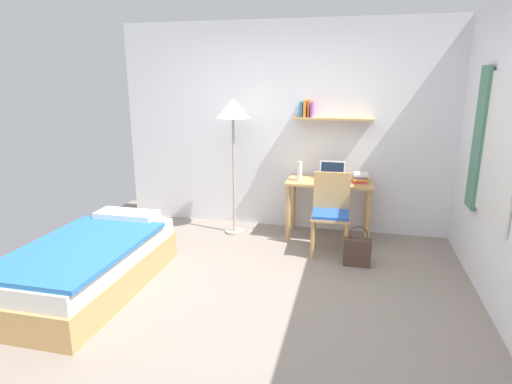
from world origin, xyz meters
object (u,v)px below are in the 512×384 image
bed (90,265)px  water_bottle (300,171)px  laptop (332,175)px  standing_lamp (233,115)px  handbag (357,251)px  desk (329,192)px  desk_chair (331,210)px  book_stack (360,178)px

bed → water_bottle: (1.69, 1.81, 0.59)m
laptop → water_bottle: 0.40m
water_bottle → standing_lamp: bearing=-177.3°
laptop → handbag: (0.34, -0.83, -0.62)m
water_bottle → handbag: (0.72, -0.70, -0.68)m
desk → standing_lamp: bearing=-175.3°
bed → water_bottle: water_bottle is taller
bed → desk_chair: size_ratio=2.03×
bed → book_stack: 3.11m
bed → standing_lamp: standing_lamp is taller
desk_chair → standing_lamp: size_ratio=0.54×
standing_lamp → handbag: (1.53, -0.67, -1.32)m
bed → laptop: laptop is taller
desk → handbag: size_ratio=2.34×
bed → book_stack: (2.40, 1.90, 0.53)m
handbag → standing_lamp: bearing=156.5°
laptop → water_bottle: water_bottle is taller
bed → water_bottle: bearing=47.0°
desk → bed: bearing=-137.6°
bed → desk: bearing=42.4°
desk → standing_lamp: 1.48m
book_stack → handbag: bearing=-89.2°
bed → desk: (2.05, 1.87, 0.34)m
desk_chair → desk: bearing=96.2°
book_stack → standing_lamp: bearing=-175.2°
water_bottle → handbag: 1.21m
standing_lamp → book_stack: 1.68m
water_bottle → book_stack: 0.72m
water_bottle → handbag: water_bottle is taller
desk_chair → handbag: 0.54m
book_stack → desk: bearing=-175.1°
desk → water_bottle: 0.45m
desk_chair → laptop: 0.61m
laptop → desk_chair: bearing=-86.3°
bed → desk: desk is taller
standing_lamp → laptop: standing_lamp is taller
desk_chair → handbag: desk_chair is taller
laptop → desk: bearing=-104.3°
desk → laptop: size_ratio=3.31×
water_bottle → desk_chair: bearing=-45.4°
handbag → water_bottle: bearing=135.7°
book_stack → laptop: bearing=173.5°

